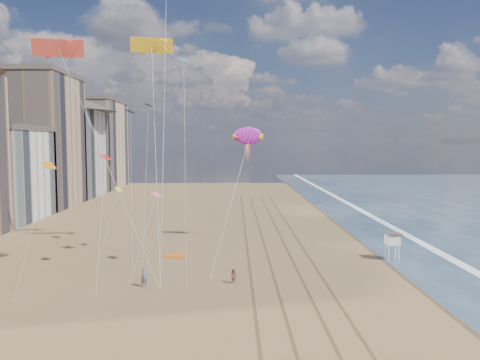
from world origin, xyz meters
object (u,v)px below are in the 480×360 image
lifeguard_stand (392,239)px  kite_flyer_b (234,276)px  show_kite (248,136)px  kite_flyer_a (144,277)px  grounded_kite (174,256)px

lifeguard_stand → kite_flyer_b: size_ratio=2.16×
show_kite → kite_flyer_a: bearing=-118.0°
kite_flyer_a → kite_flyer_b: kite_flyer_a is taller
show_kite → kite_flyer_a: show_kite is taller
lifeguard_stand → show_kite: size_ratio=0.14×
grounded_kite → kite_flyer_b: kite_flyer_b is taller
show_kite → kite_flyer_b: bearing=-95.8°
show_kite → grounded_kite: bearing=-138.0°
show_kite → kite_flyer_b: (-1.95, -19.10, -14.12)m
show_kite → kite_flyer_b: show_kite is taller
lifeguard_stand → show_kite: bearing=149.6°
lifeguard_stand → show_kite: show_kite is taller
show_kite → kite_flyer_a: (-10.63, -20.03, -13.92)m
grounded_kite → show_kite: bearing=42.5°
lifeguard_stand → grounded_kite: size_ratio=1.39×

